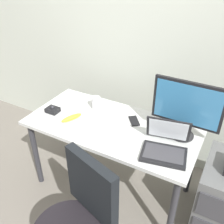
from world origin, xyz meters
TOP-DOWN VIEW (x-y plane):
  - ground_plane at (0.00, 0.00)m, footprint 8.00×8.00m
  - back_wall at (0.00, 0.69)m, footprint 6.00×0.10m
  - desk at (0.00, 0.00)m, footprint 1.41×0.69m
  - monitor_main at (0.54, 0.12)m, footprint 0.51×0.18m
  - keyboard at (0.03, -0.08)m, footprint 0.42×0.17m
  - laptop at (0.49, -0.11)m, footprint 0.36×0.35m
  - trackball_mouse at (-0.55, -0.08)m, footprint 0.11×0.09m
  - coffee_mug at (-0.24, 0.15)m, footprint 0.09×0.08m
  - cell_phone at (0.14, 0.13)m, footprint 0.14×0.15m
  - banana at (-0.33, -0.10)m, footprint 0.12×0.19m

SIDE VIEW (x-z plane):
  - ground_plane at x=0.00m, z-range 0.00..0.00m
  - desk at x=0.00m, z-range 0.28..1.00m
  - cell_phone at x=0.14m, z-range 0.72..0.73m
  - keyboard at x=0.03m, z-range 0.72..0.75m
  - banana at x=-0.33m, z-range 0.72..0.76m
  - trackball_mouse at x=-0.55m, z-range 0.71..0.78m
  - laptop at x=0.49m, z-range 0.66..0.89m
  - coffee_mug at x=-0.24m, z-range 0.72..0.84m
  - monitor_main at x=0.54m, z-range 0.76..1.21m
  - back_wall at x=0.00m, z-range 0.00..2.80m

